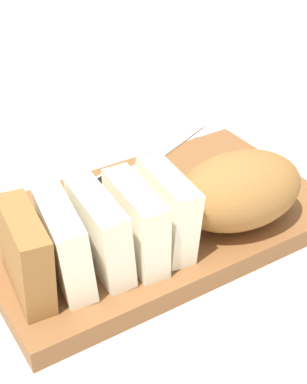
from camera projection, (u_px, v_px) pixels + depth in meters
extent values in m
plane|color=beige|center=(153.00, 229.00, 0.71)|extent=(3.00, 3.00, 0.00)
cube|color=brown|center=(153.00, 221.00, 0.71)|extent=(0.43, 0.27, 0.03)
ellipsoid|color=#996633|center=(239.00, 190.00, 0.66)|extent=(0.17, 0.12, 0.09)
cube|color=#F2E8CC|center=(166.00, 210.00, 0.63)|extent=(0.05, 0.11, 0.09)
cube|color=#F2E8CC|center=(136.00, 223.00, 0.61)|extent=(0.04, 0.10, 0.09)
cube|color=#F2E8CC|center=(100.00, 232.00, 0.59)|extent=(0.05, 0.10, 0.09)
cube|color=#F2E8CC|center=(64.00, 244.00, 0.58)|extent=(0.05, 0.11, 0.09)
cube|color=#996633|center=(26.00, 254.00, 0.56)|extent=(0.05, 0.10, 0.09)
cube|color=silver|center=(157.00, 155.00, 0.81)|extent=(0.22, 0.10, 0.00)
cylinder|color=black|center=(92.00, 194.00, 0.71)|extent=(0.07, 0.05, 0.03)
cube|color=silver|center=(108.00, 184.00, 0.73)|extent=(0.03, 0.03, 0.02)
sphere|color=#A8753D|center=(132.00, 256.00, 0.63)|extent=(0.00, 0.00, 0.00)
sphere|color=#A8753D|center=(105.00, 210.00, 0.70)|extent=(0.00, 0.00, 0.00)
sphere|color=#A8753D|center=(197.00, 233.00, 0.66)|extent=(0.01, 0.01, 0.01)
sphere|color=#A8753D|center=(107.00, 220.00, 0.68)|extent=(0.01, 0.01, 0.01)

